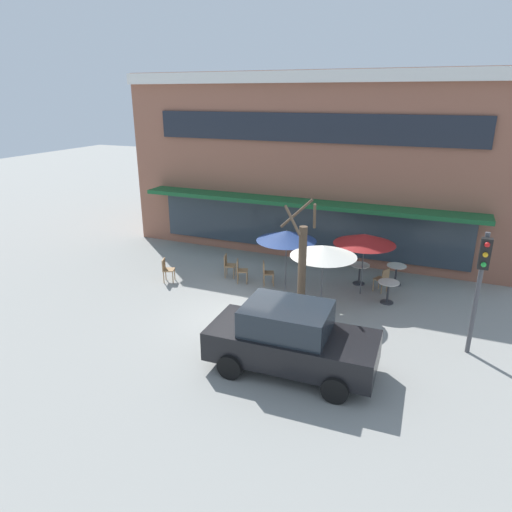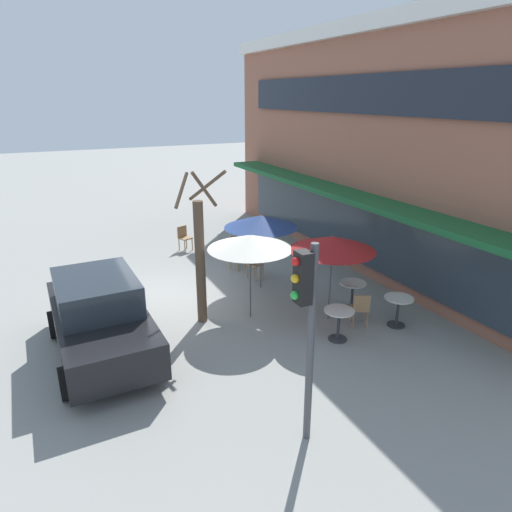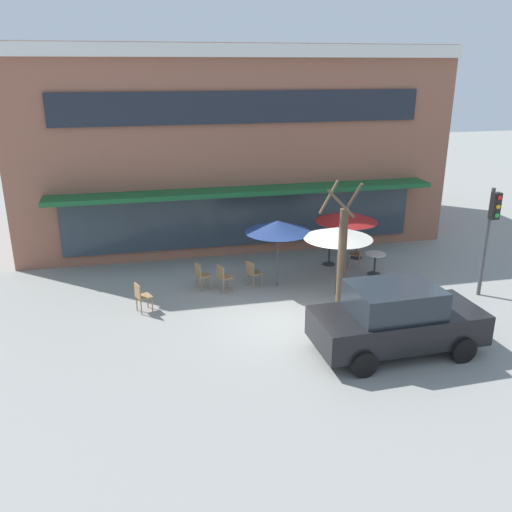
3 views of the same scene
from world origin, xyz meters
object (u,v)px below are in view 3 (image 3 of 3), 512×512
at_px(patio_umbrella_cream_folded, 278,226).
at_px(patio_umbrella_corner_open, 347,216).
at_px(cafe_table_near_wall, 357,245).
at_px(cafe_chair_3, 141,295).
at_px(parked_sedan, 396,319).
at_px(patio_umbrella_green_folded, 338,233).
at_px(cafe_chair_4, 201,274).
at_px(cafe_chair_1, 253,272).
at_px(cafe_table_streetside, 375,260).
at_px(cafe_chair_0, 223,276).
at_px(street_tree, 341,255).
at_px(cafe_chair_2, 357,253).
at_px(traffic_light_pole, 491,225).
at_px(cafe_table_by_tree, 329,251).

bearing_deg(patio_umbrella_cream_folded, patio_umbrella_corner_open, 14.40).
relative_size(cafe_table_near_wall, patio_umbrella_cream_folded, 0.35).
xyz_separation_m(cafe_chair_3, parked_sedan, (6.09, -3.73, 0.35)).
bearing_deg(cafe_table_near_wall, patio_umbrella_green_folded, -123.21).
bearing_deg(cafe_table_near_wall, cafe_chair_4, -164.46).
distance_m(patio_umbrella_cream_folded, cafe_chair_1, 1.69).
distance_m(cafe_table_streetside, parked_sedan, 5.31).
xyz_separation_m(cafe_table_streetside, cafe_chair_1, (-4.31, -0.14, 0.01)).
height_order(cafe_table_near_wall, cafe_chair_0, cafe_chair_0).
xyz_separation_m(cafe_table_streetside, cafe_chair_4, (-5.95, 0.03, 0.01)).
relative_size(cafe_table_streetside, cafe_chair_1, 0.85).
relative_size(patio_umbrella_green_folded, cafe_chair_3, 2.47).
relative_size(cafe_table_streetside, patio_umbrella_green_folded, 0.35).
distance_m(patio_umbrella_corner_open, cafe_chair_4, 5.22).
bearing_deg(cafe_table_streetside, street_tree, -132.11).
distance_m(cafe_chair_2, cafe_chair_3, 7.85).
bearing_deg(parked_sedan, cafe_chair_2, 75.85).
bearing_deg(patio_umbrella_green_folded, cafe_chair_0, 162.65).
bearing_deg(cafe_chair_4, patio_umbrella_green_folded, -18.90).
bearing_deg(parked_sedan, patio_umbrella_cream_folded, 110.42).
relative_size(patio_umbrella_corner_open, cafe_chair_1, 2.47).
distance_m(cafe_table_near_wall, cafe_chair_1, 4.75).
distance_m(street_tree, traffic_light_pole, 4.75).
xyz_separation_m(cafe_table_streetside, patio_umbrella_corner_open, (-0.97, 0.39, 1.51)).
height_order(cafe_chair_3, parked_sedan, parked_sedan).
distance_m(patio_umbrella_green_folded, cafe_chair_1, 3.06).
bearing_deg(cafe_table_near_wall, patio_umbrella_corner_open, -128.08).
height_order(cafe_table_streetside, patio_umbrella_corner_open, patio_umbrella_corner_open).
bearing_deg(cafe_chair_4, cafe_chair_2, 8.12).
bearing_deg(cafe_chair_1, patio_umbrella_cream_folded, -9.11).
bearing_deg(patio_umbrella_green_folded, cafe_table_streetside, 34.74).
bearing_deg(patio_umbrella_cream_folded, cafe_chair_4, 172.98).
height_order(patio_umbrella_green_folded, cafe_chair_1, patio_umbrella_green_folded).
height_order(cafe_chair_2, street_tree, street_tree).
relative_size(cafe_table_by_tree, street_tree, 0.20).
xyz_separation_m(cafe_table_near_wall, cafe_table_by_tree, (-1.24, -0.43, 0.00)).
bearing_deg(cafe_table_streetside, cafe_chair_3, -170.86).
relative_size(cafe_chair_2, parked_sedan, 0.21).
distance_m(cafe_chair_1, cafe_chair_3, 3.72).
xyz_separation_m(cafe_table_by_tree, cafe_chair_3, (-6.68, -2.54, 0.01)).
distance_m(patio_umbrella_green_folded, parked_sedan, 3.83).
bearing_deg(cafe_table_near_wall, cafe_chair_2, -112.36).
xyz_separation_m(patio_umbrella_cream_folded, cafe_chair_1, (-0.78, 0.13, -1.50)).
relative_size(cafe_chair_4, parked_sedan, 0.21).
relative_size(cafe_chair_0, cafe_chair_3, 1.00).
relative_size(patio_umbrella_green_folded, cafe_chair_0, 2.47).
xyz_separation_m(patio_umbrella_green_folded, cafe_chair_2, (1.64, 2.18, -1.50)).
bearing_deg(cafe_chair_1, cafe_chair_2, 13.71).
xyz_separation_m(cafe_table_streetside, cafe_chair_3, (-7.86, -1.26, 0.01)).
distance_m(cafe_chair_3, traffic_light_pole, 10.52).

